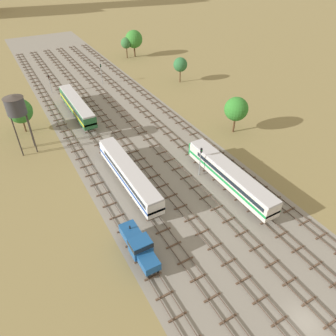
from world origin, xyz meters
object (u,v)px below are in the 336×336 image
(diesel_railcar_left_mid, at_px, (129,173))
(signal_post_near, at_px, (200,158))
(shunter_loco_far_left_nearest, at_px, (139,246))
(signal_post_mid, at_px, (49,81))
(water_tower, at_px, (15,106))
(diesel_railcar_centre_right_near, at_px, (230,175))
(diesel_railcar_left_midfar, at_px, (77,105))
(signal_post_nearest, at_px, (101,71))

(diesel_railcar_left_mid, relative_size, signal_post_near, 3.48)
(shunter_loco_far_left_nearest, xyz_separation_m, signal_post_mid, (2.40, 60.92, 1.19))
(signal_post_near, bearing_deg, water_tower, 136.88)
(diesel_railcar_centre_right_near, relative_size, signal_post_near, 3.48)
(diesel_railcar_left_mid, distance_m, signal_post_near, 12.56)
(diesel_railcar_left_midfar, bearing_deg, diesel_railcar_left_mid, -90.00)
(signal_post_nearest, bearing_deg, signal_post_near, -90.00)
(shunter_loco_far_left_nearest, distance_m, signal_post_near, 19.95)
(diesel_railcar_left_midfar, bearing_deg, signal_post_near, -70.32)
(shunter_loco_far_left_nearest, height_order, signal_post_near, signal_post_near)
(diesel_railcar_left_midfar, relative_size, signal_post_near, 3.48)
(diesel_railcar_left_mid, xyz_separation_m, signal_post_nearest, (11.99, 46.31, 1.02))
(shunter_loco_far_left_nearest, xyz_separation_m, diesel_railcar_centre_right_near, (19.19, 5.38, 0.59))
(shunter_loco_far_left_nearest, height_order, signal_post_nearest, signal_post_nearest)
(diesel_railcar_centre_right_near, height_order, water_tower, water_tower)
(shunter_loco_far_left_nearest, relative_size, signal_post_mid, 1.69)
(water_tower, xyz_separation_m, signal_post_mid, (10.67, 26.81, -6.49))
(signal_post_nearest, distance_m, signal_post_near, 49.88)
(shunter_loco_far_left_nearest, height_order, signal_post_mid, signal_post_mid)
(diesel_railcar_left_midfar, height_order, signal_post_nearest, signal_post_nearest)
(signal_post_mid, bearing_deg, diesel_railcar_centre_right_near, -73.18)
(shunter_loco_far_left_nearest, relative_size, diesel_railcar_left_midfar, 0.41)
(signal_post_nearest, relative_size, signal_post_near, 0.97)
(shunter_loco_far_left_nearest, relative_size, water_tower, 0.72)
(water_tower, height_order, signal_post_nearest, water_tower)
(diesel_railcar_left_mid, relative_size, signal_post_mid, 4.09)
(shunter_loco_far_left_nearest, xyz_separation_m, diesel_railcar_left_mid, (4.80, 14.21, 0.59))
(signal_post_nearest, bearing_deg, signal_post_mid, 178.40)
(shunter_loco_far_left_nearest, bearing_deg, diesel_railcar_centre_right_near, 15.66)
(diesel_railcar_left_mid, distance_m, signal_post_nearest, 47.84)
(diesel_railcar_centre_right_near, height_order, signal_post_mid, signal_post_mid)
(signal_post_nearest, relative_size, signal_post_mid, 1.14)
(diesel_railcar_left_mid, height_order, diesel_railcar_left_midfar, same)
(diesel_railcar_centre_right_near, bearing_deg, signal_post_near, 114.49)
(signal_post_nearest, height_order, signal_post_mid, signal_post_nearest)
(shunter_loco_far_left_nearest, xyz_separation_m, signal_post_near, (16.79, 10.64, 1.69))
(water_tower, bearing_deg, diesel_railcar_left_mid, -56.70)
(diesel_railcar_left_midfar, bearing_deg, shunter_loco_far_left_nearest, -96.20)
(signal_post_near, bearing_deg, shunter_loco_far_left_nearest, -147.62)
(diesel_railcar_centre_right_near, height_order, diesel_railcar_left_midfar, same)
(shunter_loco_far_left_nearest, distance_m, diesel_railcar_centre_right_near, 19.93)
(diesel_railcar_centre_right_near, distance_m, water_tower, 40.37)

